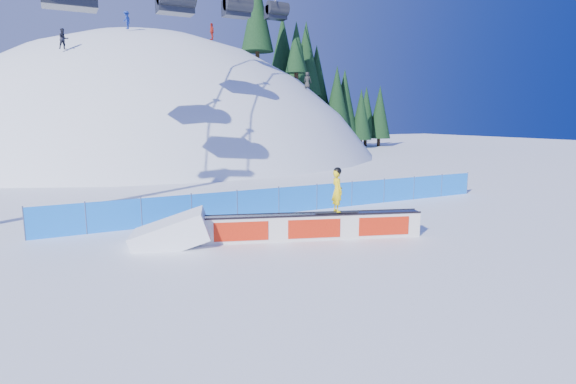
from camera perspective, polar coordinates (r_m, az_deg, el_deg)
name	(u,v)px	position (r m, az deg, el deg)	size (l,w,h in m)	color
ground	(355,234)	(17.17, 8.46, -5.24)	(160.00, 160.00, 0.00)	white
snow_hill	(157,296)	(60.59, -16.25, -12.58)	(64.00, 64.00, 64.00)	white
treeline	(327,78)	(63.55, 4.93, 14.23)	(23.01, 12.01, 21.81)	#302013
safety_fence	(298,199)	(20.77, 1.30, -0.88)	(22.05, 0.05, 1.30)	#1477F8
rail_box	(313,226)	(16.14, 3.17, -4.38)	(7.68, 3.02, 0.95)	silver
snow_ramp	(172,245)	(16.03, -14.54, -6.51)	(2.51, 1.67, 0.94)	white
snowboarder	(337,190)	(16.09, 6.26, 0.20)	(1.58, 0.76, 1.64)	black
distant_skiers	(173,41)	(46.23, -14.37, 18.13)	(23.36, 6.61, 7.04)	black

